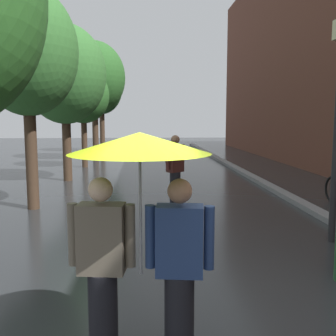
{
  "coord_description": "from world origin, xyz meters",
  "views": [
    {
      "loc": [
        -0.68,
        -3.51,
        2.15
      ],
      "look_at": [
        -0.29,
        2.75,
        1.35
      ],
      "focal_mm": 41.91,
      "sensor_mm": 36.0,
      "label": 1
    }
  ],
  "objects_px": {
    "couple_under_umbrella": "(140,207)",
    "street_tree_4": "(94,78)",
    "street_tree_1": "(27,52)",
    "street_tree_2": "(65,75)",
    "street_tree_5": "(101,88)",
    "street_tree_3": "(83,96)",
    "pedestrian_walking_midground": "(175,169)"
  },
  "relations": [
    {
      "from": "street_tree_2",
      "to": "couple_under_umbrella",
      "type": "distance_m",
      "value": 10.89
    },
    {
      "from": "couple_under_umbrella",
      "to": "street_tree_2",
      "type": "bearing_deg",
      "value": 104.04
    },
    {
      "from": "street_tree_2",
      "to": "street_tree_3",
      "type": "bearing_deg",
      "value": 89.35
    },
    {
      "from": "street_tree_3",
      "to": "street_tree_1",
      "type": "bearing_deg",
      "value": -90.4
    },
    {
      "from": "street_tree_2",
      "to": "street_tree_4",
      "type": "height_order",
      "value": "street_tree_4"
    },
    {
      "from": "street_tree_3",
      "to": "street_tree_5",
      "type": "distance_m",
      "value": 8.07
    },
    {
      "from": "couple_under_umbrella",
      "to": "pedestrian_walking_midground",
      "type": "bearing_deg",
      "value": 82.6
    },
    {
      "from": "street_tree_4",
      "to": "street_tree_5",
      "type": "height_order",
      "value": "street_tree_4"
    },
    {
      "from": "street_tree_5",
      "to": "couple_under_umbrella",
      "type": "bearing_deg",
      "value": -83.34
    },
    {
      "from": "street_tree_3",
      "to": "street_tree_5",
      "type": "relative_size",
      "value": 0.76
    },
    {
      "from": "street_tree_2",
      "to": "pedestrian_walking_midground",
      "type": "xyz_separation_m",
      "value": [
        3.37,
        -4.32,
        -2.67
      ]
    },
    {
      "from": "street_tree_5",
      "to": "couple_under_umbrella",
      "type": "xyz_separation_m",
      "value": [
        2.58,
        -22.1,
        -2.63
      ]
    },
    {
      "from": "street_tree_4",
      "to": "street_tree_3",
      "type": "bearing_deg",
      "value": -91.4
    },
    {
      "from": "street_tree_2",
      "to": "pedestrian_walking_midground",
      "type": "relative_size",
      "value": 3.02
    },
    {
      "from": "street_tree_2",
      "to": "street_tree_4",
      "type": "relative_size",
      "value": 0.87
    },
    {
      "from": "pedestrian_walking_midground",
      "to": "couple_under_umbrella",
      "type": "bearing_deg",
      "value": -97.4
    },
    {
      "from": "street_tree_1",
      "to": "couple_under_umbrella",
      "type": "relative_size",
      "value": 2.53
    },
    {
      "from": "street_tree_2",
      "to": "street_tree_5",
      "type": "relative_size",
      "value": 0.92
    },
    {
      "from": "couple_under_umbrella",
      "to": "street_tree_4",
      "type": "bearing_deg",
      "value": 98.03
    },
    {
      "from": "street_tree_2",
      "to": "street_tree_4",
      "type": "distance_m",
      "value": 7.14
    },
    {
      "from": "street_tree_3",
      "to": "couple_under_umbrella",
      "type": "height_order",
      "value": "street_tree_3"
    },
    {
      "from": "street_tree_1",
      "to": "street_tree_2",
      "type": "distance_m",
      "value": 4.27
    },
    {
      "from": "couple_under_umbrella",
      "to": "pedestrian_walking_midground",
      "type": "distance_m",
      "value": 6.1
    },
    {
      "from": "street_tree_1",
      "to": "street_tree_4",
      "type": "relative_size",
      "value": 0.85
    },
    {
      "from": "street_tree_1",
      "to": "street_tree_4",
      "type": "distance_m",
      "value": 11.4
    },
    {
      "from": "street_tree_3",
      "to": "couple_under_umbrella",
      "type": "distance_m",
      "value": 14.42
    },
    {
      "from": "street_tree_2",
      "to": "couple_under_umbrella",
      "type": "xyz_separation_m",
      "value": [
        2.59,
        -10.35,
        -2.19
      ]
    },
    {
      "from": "street_tree_5",
      "to": "pedestrian_walking_midground",
      "type": "relative_size",
      "value": 3.27
    },
    {
      "from": "street_tree_1",
      "to": "street_tree_3",
      "type": "bearing_deg",
      "value": 89.6
    },
    {
      "from": "street_tree_1",
      "to": "street_tree_5",
      "type": "relative_size",
      "value": 0.9
    },
    {
      "from": "street_tree_4",
      "to": "street_tree_5",
      "type": "bearing_deg",
      "value": 91.46
    },
    {
      "from": "street_tree_4",
      "to": "couple_under_umbrella",
      "type": "height_order",
      "value": "street_tree_4"
    }
  ]
}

